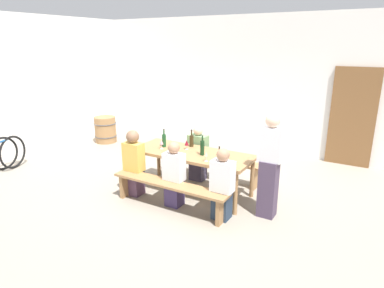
# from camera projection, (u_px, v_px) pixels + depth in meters

# --- Properties ---
(ground_plane) EXTENTS (24.00, 24.00, 0.00)m
(ground_plane) POSITION_uv_depth(u_px,v_px,m) (192.00, 192.00, 6.00)
(ground_plane) COLOR gray
(back_wall) EXTENTS (14.00, 0.20, 3.20)m
(back_wall) POSITION_uv_depth(u_px,v_px,m) (256.00, 84.00, 8.08)
(back_wall) COLOR white
(back_wall) RESTS_ON ground
(side_wall) EXTENTS (0.20, 6.56, 3.20)m
(side_wall) POSITION_uv_depth(u_px,v_px,m) (23.00, 86.00, 7.72)
(side_wall) COLOR white
(side_wall) RESTS_ON ground
(wooden_door) EXTENTS (0.90, 0.06, 2.10)m
(wooden_door) POSITION_uv_depth(u_px,v_px,m) (352.00, 118.00, 7.06)
(wooden_door) COLOR brown
(wooden_door) RESTS_ON ground
(tasting_table) EXTENTS (2.12, 0.84, 0.75)m
(tasting_table) POSITION_uv_depth(u_px,v_px,m) (192.00, 156.00, 5.81)
(tasting_table) COLOR #9E7247
(tasting_table) RESTS_ON ground
(bench_near) EXTENTS (2.02, 0.30, 0.45)m
(bench_near) POSITION_uv_depth(u_px,v_px,m) (169.00, 188.00, 5.30)
(bench_near) COLOR #9E7247
(bench_near) RESTS_ON ground
(bench_far) EXTENTS (2.02, 0.30, 0.45)m
(bench_far) POSITION_uv_depth(u_px,v_px,m) (211.00, 161.00, 6.50)
(bench_far) COLOR #9E7247
(bench_far) RESTS_ON ground
(wine_bottle_0) EXTENTS (0.07, 0.07, 0.30)m
(wine_bottle_0) POSITION_uv_depth(u_px,v_px,m) (219.00, 158.00, 5.16)
(wine_bottle_0) COLOR #332814
(wine_bottle_0) RESTS_ON tasting_table
(wine_bottle_1) EXTENTS (0.07, 0.07, 0.33)m
(wine_bottle_1) POSITION_uv_depth(u_px,v_px,m) (164.00, 140.00, 6.05)
(wine_bottle_1) COLOR #194723
(wine_bottle_1) RESTS_ON tasting_table
(wine_bottle_2) EXTENTS (0.07, 0.07, 0.34)m
(wine_bottle_2) POSITION_uv_depth(u_px,v_px,m) (202.00, 148.00, 5.61)
(wine_bottle_2) COLOR #143319
(wine_bottle_2) RESTS_ON tasting_table
(wine_bottle_3) EXTENTS (0.08, 0.08, 0.32)m
(wine_bottle_3) POSITION_uv_depth(u_px,v_px,m) (192.00, 141.00, 6.07)
(wine_bottle_3) COLOR #332814
(wine_bottle_3) RESTS_ON tasting_table
(wine_glass_0) EXTENTS (0.07, 0.07, 0.16)m
(wine_glass_0) POSITION_uv_depth(u_px,v_px,m) (161.00, 142.00, 5.94)
(wine_glass_0) COLOR silver
(wine_glass_0) RESTS_ON tasting_table
(wine_glass_1) EXTENTS (0.07, 0.07, 0.17)m
(wine_glass_1) POSITION_uv_depth(u_px,v_px,m) (219.00, 152.00, 5.42)
(wine_glass_1) COLOR silver
(wine_glass_1) RESTS_ON tasting_table
(wine_glass_2) EXTENTS (0.06, 0.06, 0.17)m
(wine_glass_2) POSITION_uv_depth(u_px,v_px,m) (206.00, 154.00, 5.31)
(wine_glass_2) COLOR silver
(wine_glass_2) RESTS_ON tasting_table
(wine_glass_3) EXTENTS (0.07, 0.07, 0.15)m
(wine_glass_3) POSITION_uv_depth(u_px,v_px,m) (220.00, 151.00, 5.50)
(wine_glass_3) COLOR silver
(wine_glass_3) RESTS_ON tasting_table
(wine_glass_4) EXTENTS (0.07, 0.07, 0.17)m
(wine_glass_4) POSITION_uv_depth(u_px,v_px,m) (187.00, 143.00, 5.91)
(wine_glass_4) COLOR silver
(wine_glass_4) RESTS_ON tasting_table
(seated_guest_near_0) EXTENTS (0.35, 0.24, 1.16)m
(seated_guest_near_0) POSITION_uv_depth(u_px,v_px,m) (134.00, 164.00, 5.76)
(seated_guest_near_0) COLOR #553950
(seated_guest_near_0) RESTS_ON ground
(seated_guest_near_1) EXTENTS (0.33, 0.24, 1.08)m
(seated_guest_near_1) POSITION_uv_depth(u_px,v_px,m) (174.00, 176.00, 5.38)
(seated_guest_near_1) COLOR #3E305B
(seated_guest_near_1) RESTS_ON ground
(seated_guest_near_2) EXTENTS (0.34, 0.24, 1.11)m
(seated_guest_near_2) POSITION_uv_depth(u_px,v_px,m) (222.00, 186.00, 4.97)
(seated_guest_near_2) COLOR #27364B
(seated_guest_near_2) RESTS_ON ground
(seated_guest_far_0) EXTENTS (0.38, 0.24, 1.08)m
(seated_guest_far_0) POSITION_uv_depth(u_px,v_px,m) (198.00, 155.00, 6.43)
(seated_guest_far_0) COLOR #3F3A52
(seated_guest_far_0) RESTS_ON ground
(standing_host) EXTENTS (0.35, 0.24, 1.60)m
(standing_host) POSITION_uv_depth(u_px,v_px,m) (269.00, 168.00, 4.97)
(standing_host) COLOR #46374E
(standing_host) RESTS_ON ground
(wine_barrel) EXTENTS (0.59, 0.59, 0.68)m
(wine_barrel) POSITION_uv_depth(u_px,v_px,m) (105.00, 129.00, 8.95)
(wine_barrel) COLOR #9E7247
(wine_barrel) RESTS_ON ground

